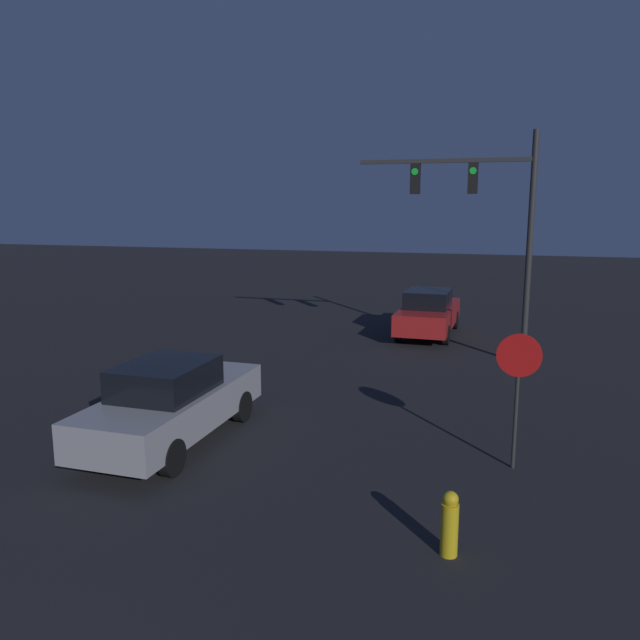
% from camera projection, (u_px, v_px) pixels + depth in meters
% --- Properties ---
extents(car_near, '(1.91, 4.91, 1.69)m').
position_uv_depth(car_near, '(172.00, 402.00, 12.46)').
color(car_near, '#99999E').
rests_on(car_near, ground_plane).
extents(car_far, '(1.93, 4.92, 1.69)m').
position_uv_depth(car_far, '(428.00, 313.00, 22.76)').
color(car_far, '#B21E1E').
rests_on(car_far, ground_plane).
extents(traffic_signal_mast, '(5.16, 0.30, 6.81)m').
position_uv_depth(traffic_signal_mast, '(487.00, 212.00, 18.30)').
color(traffic_signal_mast, '#2D2D2D').
rests_on(traffic_signal_mast, ground_plane).
extents(stop_sign, '(0.78, 0.07, 2.50)m').
position_uv_depth(stop_sign, '(518.00, 374.00, 11.03)').
color(stop_sign, '#2D2D2D').
rests_on(stop_sign, ground_plane).
extents(fire_hydrant, '(0.24, 0.24, 0.93)m').
position_uv_depth(fire_hydrant, '(450.00, 524.00, 8.45)').
color(fire_hydrant, gold).
rests_on(fire_hydrant, ground_plane).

